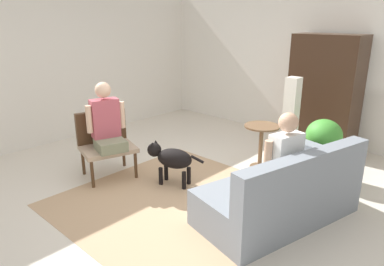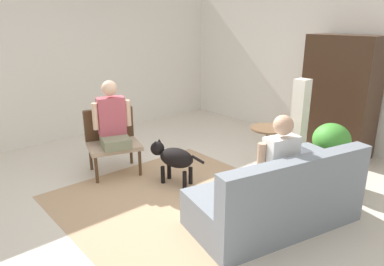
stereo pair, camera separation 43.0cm
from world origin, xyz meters
The scene contains 13 objects.
ground_plane centered at (0.00, 0.00, 0.00)m, with size 7.36×7.36×0.00m, color beige.
back_wall centered at (0.00, 3.12, 1.35)m, with size 6.73×0.12×2.70m, color silver.
left_wall centered at (-3.13, 0.30, 1.35)m, with size 0.12×6.72×2.70m, color silver.
area_rug centered at (0.10, -0.23, 0.00)m, with size 2.50×2.58×0.01m, color tan.
couch centered at (1.21, 0.29, 0.30)m, with size 1.26×1.94×0.87m.
armchair centered at (-1.24, -0.33, 0.52)m, with size 0.76×0.84×0.89m.
person_on_couch centered at (1.16, 0.26, 0.74)m, with size 0.48×0.50×0.81m.
person_on_armchair centered at (-1.10, -0.38, 0.80)m, with size 0.53×0.52×0.89m.
round_end_table centered at (0.27, 1.30, 0.44)m, with size 0.50×0.50×0.66m.
dog centered at (-0.31, 0.06, 0.37)m, with size 0.77×0.41×0.57m.
potted_plant centered at (1.07, 1.55, 0.53)m, with size 0.47×0.47×0.85m.
column_lamp centered at (0.51, 1.66, 0.66)m, with size 0.20×0.20×1.34m.
armoire_cabinet centered at (0.54, 2.71, 0.94)m, with size 1.05×0.56×1.89m, color #382316.
Camera 1 is at (2.83, -2.92, 2.13)m, focal length 33.15 mm.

